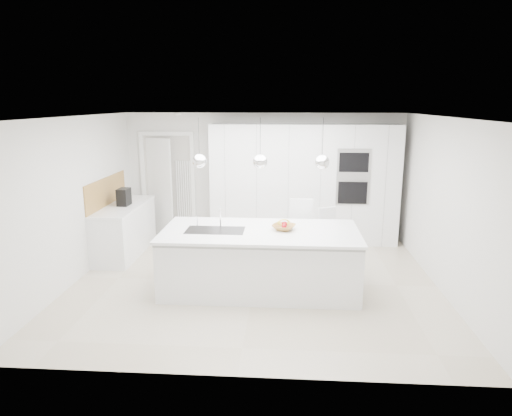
# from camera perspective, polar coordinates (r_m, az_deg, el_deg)

# --- Properties ---
(floor) EXTENTS (5.50, 5.50, 0.00)m
(floor) POSITION_cam_1_polar(r_m,az_deg,el_deg) (7.13, -0.17, -9.20)
(floor) COLOR beige
(floor) RESTS_ON ground
(wall_back) EXTENTS (5.50, 0.00, 5.50)m
(wall_back) POSITION_cam_1_polar(r_m,az_deg,el_deg) (9.20, 0.94, 4.02)
(wall_back) COLOR silver
(wall_back) RESTS_ON ground
(wall_left) EXTENTS (0.00, 5.00, 5.00)m
(wall_left) POSITION_cam_1_polar(r_m,az_deg,el_deg) (7.47, -21.73, 0.93)
(wall_left) COLOR silver
(wall_left) RESTS_ON ground
(ceiling) EXTENTS (5.50, 5.50, 0.00)m
(ceiling) POSITION_cam_1_polar(r_m,az_deg,el_deg) (6.59, -0.18, 11.33)
(ceiling) COLOR white
(ceiling) RESTS_ON wall_back
(tall_cabinets) EXTENTS (3.60, 0.60, 2.30)m
(tall_cabinets) POSITION_cam_1_polar(r_m,az_deg,el_deg) (8.92, 5.99, 3.00)
(tall_cabinets) COLOR white
(tall_cabinets) RESTS_ON floor
(oven_stack) EXTENTS (0.62, 0.04, 1.05)m
(oven_stack) POSITION_cam_1_polar(r_m,az_deg,el_deg) (8.66, 12.06, 3.82)
(oven_stack) COLOR #A5A5A8
(oven_stack) RESTS_ON tall_cabinets
(doorway_frame) EXTENTS (1.11, 0.08, 2.13)m
(doorway_frame) POSITION_cam_1_polar(r_m,az_deg,el_deg) (9.51, -10.89, 2.71)
(doorway_frame) COLOR white
(doorway_frame) RESTS_ON floor
(hallway_door) EXTENTS (0.76, 0.38, 2.00)m
(hallway_door) POSITION_cam_1_polar(r_m,az_deg,el_deg) (9.54, -12.42, 2.54)
(hallway_door) COLOR white
(hallway_door) RESTS_ON floor
(radiator) EXTENTS (0.32, 0.04, 1.40)m
(radiator) POSITION_cam_1_polar(r_m,az_deg,el_deg) (9.46, -8.99, 1.65)
(radiator) COLOR white
(radiator) RESTS_ON floor
(left_base_cabinets) EXTENTS (0.60, 1.80, 0.86)m
(left_base_cabinets) POSITION_cam_1_polar(r_m,az_deg,el_deg) (8.61, -16.08, -2.73)
(left_base_cabinets) COLOR white
(left_base_cabinets) RESTS_ON floor
(left_worktop) EXTENTS (0.62, 1.82, 0.04)m
(left_worktop) POSITION_cam_1_polar(r_m,az_deg,el_deg) (8.50, -16.27, 0.19)
(left_worktop) COLOR white
(left_worktop) RESTS_ON left_base_cabinets
(oak_backsplash) EXTENTS (0.02, 1.80, 0.50)m
(oak_backsplash) POSITION_cam_1_polar(r_m,az_deg,el_deg) (8.55, -18.19, 1.98)
(oak_backsplash) COLOR #AF803B
(oak_backsplash) RESTS_ON wall_left
(island_base) EXTENTS (2.80, 1.20, 0.86)m
(island_base) POSITION_cam_1_polar(r_m,az_deg,el_deg) (6.69, 0.50, -6.79)
(island_base) COLOR white
(island_base) RESTS_ON floor
(island_worktop) EXTENTS (2.84, 1.40, 0.04)m
(island_worktop) POSITION_cam_1_polar(r_m,az_deg,el_deg) (6.59, 0.54, -2.96)
(island_worktop) COLOR white
(island_worktop) RESTS_ON island_base
(island_sink) EXTENTS (0.84, 0.44, 0.18)m
(island_sink) POSITION_cam_1_polar(r_m,az_deg,el_deg) (6.63, -5.11, -3.46)
(island_sink) COLOR #3F3F42
(island_sink) RESTS_ON island_worktop
(island_tap) EXTENTS (0.02, 0.02, 0.30)m
(island_tap) POSITION_cam_1_polar(r_m,az_deg,el_deg) (6.75, -4.47, -1.12)
(island_tap) COLOR white
(island_tap) RESTS_ON island_worktop
(pendant_left) EXTENTS (0.20, 0.20, 0.20)m
(pendant_left) POSITION_cam_1_polar(r_m,az_deg,el_deg) (6.44, -7.07, 5.83)
(pendant_left) COLOR white
(pendant_left) RESTS_ON ceiling
(pendant_mid) EXTENTS (0.20, 0.20, 0.20)m
(pendant_mid) POSITION_cam_1_polar(r_m,az_deg,el_deg) (6.34, 0.53, 5.81)
(pendant_mid) COLOR white
(pendant_mid) RESTS_ON ceiling
(pendant_right) EXTENTS (0.20, 0.20, 0.20)m
(pendant_right) POSITION_cam_1_polar(r_m,az_deg,el_deg) (6.34, 8.26, 5.68)
(pendant_right) COLOR white
(pendant_right) RESTS_ON ceiling
(fruit_bowl) EXTENTS (0.42, 0.42, 0.08)m
(fruit_bowl) POSITION_cam_1_polar(r_m,az_deg,el_deg) (6.61, 3.49, -2.41)
(fruit_bowl) COLOR #AF803B
(fruit_bowl) RESTS_ON island_worktop
(espresso_machine) EXTENTS (0.19, 0.29, 0.30)m
(espresso_machine) POSITION_cam_1_polar(r_m,az_deg,el_deg) (8.47, -16.19, 1.34)
(espresso_machine) COLOR black
(espresso_machine) RESTS_ON left_worktop
(bar_stool_left) EXTENTS (0.39, 0.53, 1.17)m
(bar_stool_left) POSITION_cam_1_polar(r_m,az_deg,el_deg) (7.42, 5.64, -3.58)
(bar_stool_left) COLOR white
(bar_stool_left) RESTS_ON floor
(bar_stool_right) EXTENTS (0.49, 0.55, 1.00)m
(bar_stool_right) POSITION_cam_1_polar(r_m,az_deg,el_deg) (7.62, 8.85, -3.87)
(bar_stool_right) COLOR white
(bar_stool_right) RESTS_ON floor
(apple_a) EXTENTS (0.09, 0.09, 0.09)m
(apple_a) POSITION_cam_1_polar(r_m,az_deg,el_deg) (6.63, 3.58, -2.06)
(apple_a) COLOR #9E0710
(apple_a) RESTS_ON fruit_bowl
(apple_b) EXTENTS (0.07, 0.07, 0.07)m
(apple_b) POSITION_cam_1_polar(r_m,az_deg,el_deg) (6.57, 3.56, -2.26)
(apple_b) COLOR #9E0710
(apple_b) RESTS_ON fruit_bowl
(apple_c) EXTENTS (0.07, 0.07, 0.07)m
(apple_c) POSITION_cam_1_polar(r_m,az_deg,el_deg) (6.54, 3.53, -2.35)
(apple_c) COLOR #9E0710
(apple_c) RESTS_ON fruit_bowl
(banana_bunch) EXTENTS (0.21, 0.16, 0.19)m
(banana_bunch) POSITION_cam_1_polar(r_m,az_deg,el_deg) (6.61, 3.49, -1.81)
(banana_bunch) COLOR yellow
(banana_bunch) RESTS_ON fruit_bowl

